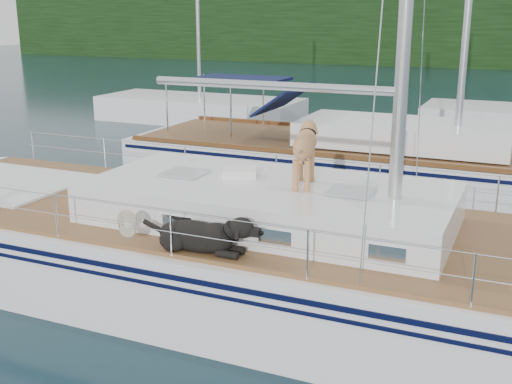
% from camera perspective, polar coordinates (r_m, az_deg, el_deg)
% --- Properties ---
extents(ground, '(120.00, 120.00, 0.00)m').
position_cam_1_polar(ground, '(10.14, -3.08, -8.71)').
color(ground, black).
rests_on(ground, ground).
extents(tree_line, '(90.00, 3.00, 6.00)m').
position_cam_1_polar(tree_line, '(53.40, 19.83, 13.55)').
color(tree_line, black).
rests_on(tree_line, ground).
extents(shore_bank, '(92.00, 1.00, 1.20)m').
position_cam_1_polar(shore_bank, '(54.70, 19.70, 11.07)').
color(shore_bank, '#595147').
rests_on(shore_bank, ground).
extents(main_sailboat, '(12.00, 3.80, 14.01)m').
position_cam_1_polar(main_sailboat, '(9.83, -2.64, -5.23)').
color(main_sailboat, white).
rests_on(main_sailboat, ground).
extents(neighbor_sailboat, '(11.00, 3.50, 13.30)m').
position_cam_1_polar(neighbor_sailboat, '(15.81, 8.95, 2.50)').
color(neighbor_sailboat, white).
rests_on(neighbor_sailboat, ground).
extents(bg_boat_west, '(8.00, 3.00, 11.65)m').
position_cam_1_polar(bg_boat_west, '(25.62, -4.99, 7.26)').
color(bg_boat_west, white).
rests_on(bg_boat_west, ground).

